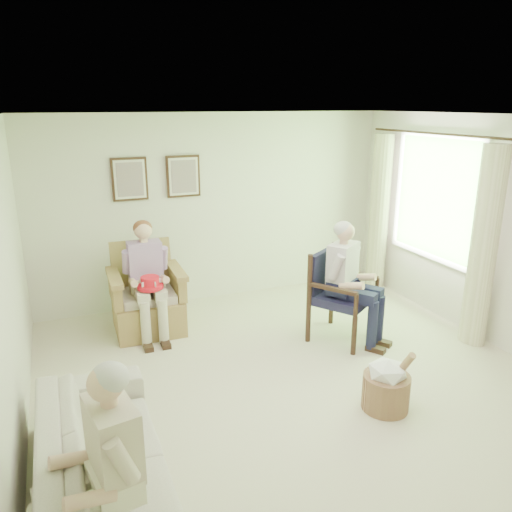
# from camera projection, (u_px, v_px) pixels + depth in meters

# --- Properties ---
(floor) EXTENTS (5.50, 5.50, 0.00)m
(floor) POSITION_uv_depth(u_px,v_px,m) (305.00, 391.00, 4.89)
(floor) COLOR beige
(floor) RESTS_ON ground
(back_wall) EXTENTS (5.00, 0.04, 2.60)m
(back_wall) POSITION_uv_depth(u_px,v_px,m) (216.00, 209.00, 6.94)
(back_wall) COLOR silver
(back_wall) RESTS_ON ground
(left_wall) EXTENTS (0.04, 5.50, 2.60)m
(left_wall) POSITION_uv_depth(u_px,v_px,m) (3.00, 307.00, 3.60)
(left_wall) COLOR silver
(left_wall) RESTS_ON ground
(ceiling) EXTENTS (5.00, 5.50, 0.02)m
(ceiling) POSITION_uv_depth(u_px,v_px,m) (314.00, 117.00, 4.13)
(ceiling) COLOR white
(ceiling) RESTS_ON back_wall
(window) EXTENTS (0.13, 2.50, 1.63)m
(window) POSITION_uv_depth(u_px,v_px,m) (436.00, 195.00, 6.38)
(window) COLOR #2D6B23
(window) RESTS_ON right_wall
(curtain_left) EXTENTS (0.34, 0.34, 2.30)m
(curtain_left) POSITION_uv_depth(u_px,v_px,m) (483.00, 248.00, 5.59)
(curtain_left) COLOR beige
(curtain_left) RESTS_ON ground
(curtain_right) EXTENTS (0.34, 0.34, 2.30)m
(curtain_right) POSITION_uv_depth(u_px,v_px,m) (379.00, 214.00, 7.33)
(curtain_right) COLOR beige
(curtain_right) RESTS_ON ground
(framed_print_left) EXTENTS (0.45, 0.05, 0.55)m
(framed_print_left) POSITION_uv_depth(u_px,v_px,m) (130.00, 179.00, 6.35)
(framed_print_left) COLOR #382114
(framed_print_left) RESTS_ON back_wall
(framed_print_right) EXTENTS (0.45, 0.05, 0.55)m
(framed_print_right) POSITION_uv_depth(u_px,v_px,m) (183.00, 176.00, 6.60)
(framed_print_right) COLOR #382114
(framed_print_right) RESTS_ON back_wall
(wicker_armchair) EXTENTS (0.84, 0.83, 1.07)m
(wicker_armchair) POSITION_uv_depth(u_px,v_px,m) (147.00, 303.00, 6.16)
(wicker_armchair) COLOR #A6884E
(wicker_armchair) RESTS_ON ground
(wood_armchair) EXTENTS (0.68, 0.64, 1.04)m
(wood_armchair) POSITION_uv_depth(u_px,v_px,m) (339.00, 291.00, 5.93)
(wood_armchair) COLOR black
(wood_armchair) RESTS_ON ground
(sofa) EXTENTS (2.16, 0.85, 0.63)m
(sofa) POSITION_uv_depth(u_px,v_px,m) (105.00, 463.00, 3.46)
(sofa) COLOR beige
(sofa) RESTS_ON ground
(person_wicker) EXTENTS (0.40, 0.62, 1.37)m
(person_wicker) POSITION_uv_depth(u_px,v_px,m) (147.00, 271.00, 5.90)
(person_wicker) COLOR beige
(person_wicker) RESTS_ON ground
(person_dark) EXTENTS (0.40, 0.63, 1.40)m
(person_dark) POSITION_uv_depth(u_px,v_px,m) (348.00, 274.00, 5.70)
(person_dark) COLOR #191A38
(person_dark) RESTS_ON ground
(person_sofa) EXTENTS (0.42, 0.63, 1.28)m
(person_sofa) POSITION_uv_depth(u_px,v_px,m) (108.00, 459.00, 2.89)
(person_sofa) COLOR beige
(person_sofa) RESTS_ON ground
(red_hat) EXTENTS (0.30, 0.30, 0.14)m
(red_hat) POSITION_uv_depth(u_px,v_px,m) (150.00, 284.00, 5.74)
(red_hat) COLOR red
(red_hat) RESTS_ON person_wicker
(hatbox) EXTENTS (0.53, 0.53, 0.63)m
(hatbox) POSITION_uv_depth(u_px,v_px,m) (387.00, 384.00, 4.56)
(hatbox) COLOR tan
(hatbox) RESTS_ON ground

